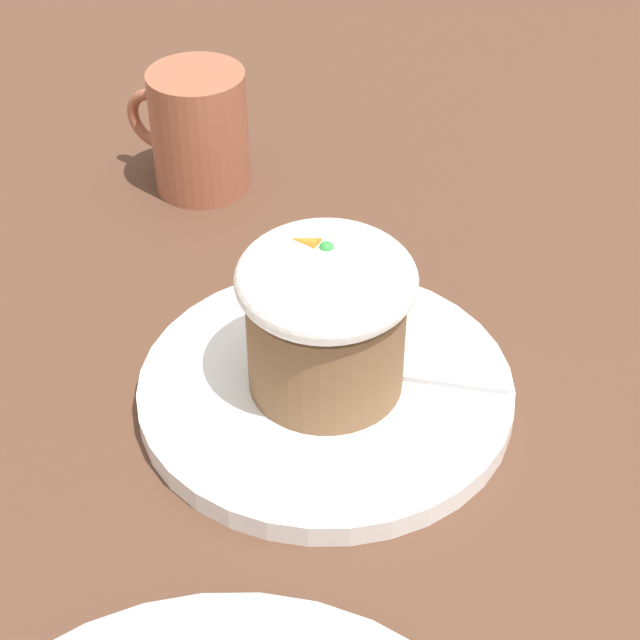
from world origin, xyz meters
TOP-DOWN VIEW (x-y plane):
  - ground_plane at (0.00, 0.00)m, footprint 4.00×4.00m
  - dessert_plate at (0.00, 0.00)m, footprint 0.23×0.23m
  - carrot_cake at (0.00, 0.00)m, footprint 0.10×0.10m
  - spoon at (-0.02, -0.02)m, footprint 0.13×0.05m
  - coffee_cup at (0.20, -0.17)m, footprint 0.10×0.07m

SIDE VIEW (x-z plane):
  - ground_plane at x=0.00m, z-range 0.00..0.00m
  - dessert_plate at x=0.00m, z-range 0.00..0.01m
  - spoon at x=-0.02m, z-range 0.01..0.02m
  - coffee_cup at x=0.20m, z-range 0.00..0.10m
  - carrot_cake at x=0.00m, z-range 0.02..0.12m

